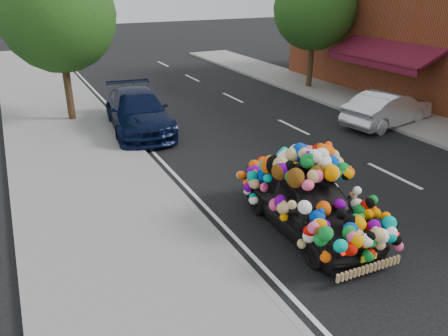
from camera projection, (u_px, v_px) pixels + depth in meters
name	position (u px, v px, depth m)	size (l,w,h in m)	color
ground	(289.00, 202.00, 11.02)	(100.00, 100.00, 0.00)	black
sidewalk	(120.00, 242.00, 9.24)	(4.00, 60.00, 0.12)	gray
kerb	(204.00, 221.00, 10.03)	(0.15, 60.00, 0.13)	gray
footpath_far	(422.00, 123.00, 16.81)	(3.00, 40.00, 0.12)	gray
lane_markings	(394.00, 175.00, 12.48)	(6.00, 50.00, 0.01)	silver
tree_near_sidewalk	(58.00, 14.00, 15.67)	(4.20, 4.20, 6.13)	#332114
tree_far_b	(315.00, 8.00, 20.95)	(4.00, 4.00, 5.90)	#332114
plush_art_car	(309.00, 189.00, 9.44)	(2.07, 4.16, 1.98)	black
navy_sedan	(138.00, 112.00, 15.95)	(2.02, 4.97, 1.44)	black
silver_hatchback	(388.00, 109.00, 16.56)	(1.39, 3.98, 1.31)	silver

